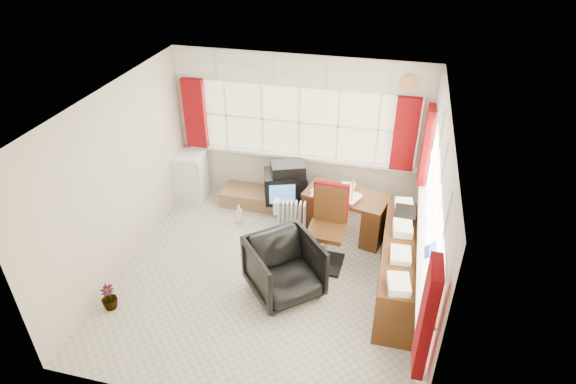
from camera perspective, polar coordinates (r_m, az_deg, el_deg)
name	(u,v)px	position (r m, az deg, el deg)	size (l,w,h in m)	color
ground	(267,278)	(6.67, -2.52, -10.13)	(4.00, 4.00, 0.00)	beige
room_walls	(264,184)	(5.77, -2.86, 0.98)	(4.00, 4.00, 4.00)	beige
window_back	(299,152)	(7.68, 1.29, 4.72)	(3.70, 0.12, 3.60)	beige
window_right	(424,244)	(5.92, 15.78, -5.98)	(0.12, 3.70, 3.60)	beige
curtains	(351,160)	(6.43, 7.43, 3.76)	(3.83, 3.83, 1.15)	maroon
overhead_cabinets	(360,102)	(6.14, 8.53, 10.47)	(3.98, 3.98, 0.48)	white
desk	(345,212)	(7.27, 6.81, -2.35)	(1.31, 0.85, 0.74)	#4C2511
desk_lamp	(353,187)	(6.78, 7.68, 0.63)	(0.15, 0.12, 0.39)	#FFEB0A
task_chair	(328,222)	(6.61, 4.80, -3.61)	(0.52, 0.55, 1.19)	black
office_chair	(284,268)	(6.22, -0.43, -8.99)	(0.84, 0.86, 0.79)	black
radiator	(292,223)	(7.21, 0.44, -3.70)	(0.43, 0.20, 0.63)	white
credenza	(400,266)	(6.40, 13.13, -8.57)	(0.50, 2.00, 0.85)	#4C2511
file_tray	(405,214)	(6.62, 13.68, -2.60)	(0.27, 0.35, 0.12)	black
tv_bench	(263,199)	(8.03, -2.96, -0.78)	(1.40, 0.50, 0.25)	#9A714D
crt_tv	(281,186)	(7.66, -0.82, 0.70)	(0.65, 0.62, 0.48)	black
hifi_stack	(288,183)	(7.61, 0.01, 1.08)	(0.72, 0.59, 0.65)	black
mini_fridge	(190,176)	(8.24, -11.48, 1.88)	(0.54, 0.54, 0.83)	white
spray_bottle_a	(239,213)	(7.65, -5.78, -2.55)	(0.12, 0.12, 0.30)	white
spray_bottle_b	(277,239)	(7.18, -1.35, -5.61)	(0.08, 0.08, 0.18)	#83C4B9
flower_vase	(109,297)	(6.53, -20.48, -11.59)	(0.20, 0.20, 0.36)	black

